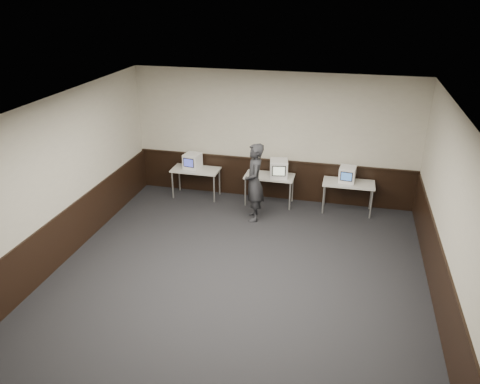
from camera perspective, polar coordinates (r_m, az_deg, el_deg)
name	(u,v)px	position (r m, az deg, el deg)	size (l,w,h in m)	color
floor	(234,286)	(8.71, -0.75, -11.33)	(8.00, 8.00, 0.00)	black
ceiling	(233,114)	(7.33, -0.89, 9.50)	(8.00, 8.00, 0.00)	white
back_wall	(273,137)	(11.54, 4.09, 6.66)	(7.00, 7.00, 0.00)	#BCB6A5
left_wall	(50,188)	(9.32, -22.18, 0.50)	(8.00, 8.00, 0.00)	#BCB6A5
right_wall	(455,230)	(7.89, 24.75, -4.23)	(8.00, 8.00, 0.00)	#BCB6A5
wainscot_back	(272,179)	(11.90, 3.92, 1.57)	(6.98, 0.04, 1.00)	black
wainscot_left	(60,240)	(9.76, -21.08, -5.43)	(0.04, 7.98, 1.00)	black
wainscot_right	(441,289)	(8.42, 23.31, -10.84)	(0.04, 7.98, 1.00)	black
wainscot_rail	(272,160)	(11.69, 3.97, 3.89)	(6.98, 0.06, 0.04)	black
desk_left	(196,172)	(11.92, -5.42, 2.50)	(1.20, 0.60, 0.75)	beige
desk_center	(269,178)	(11.48, 3.62, 1.69)	(1.20, 0.60, 0.75)	beige
desk_right	(349,185)	(11.35, 13.10, 0.80)	(1.20, 0.60, 0.75)	beige
emac_left	(192,161)	(11.90, -5.82, 3.79)	(0.44, 0.46, 0.38)	white
emac_center	(279,168)	(11.32, 4.75, 2.88)	(0.50, 0.52, 0.43)	white
emac_right	(347,174)	(11.29, 12.96, 2.11)	(0.41, 0.43, 0.37)	white
person	(254,182)	(10.61, 1.76, 1.17)	(0.67, 0.44, 1.83)	#242429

